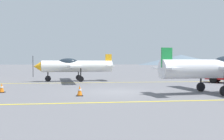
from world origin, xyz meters
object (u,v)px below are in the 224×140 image
Objects in this scene: traffic_cone_front at (80,91)px; traffic_cone_side at (2,88)px; airplane_near at (219,68)px; airplane_mid at (74,66)px.

traffic_cone_side is at bearing 155.80° from traffic_cone_front.
airplane_near and airplane_mid have the same top height.
airplane_mid is at bearing 129.34° from airplane_near.
traffic_cone_side is at bearing 171.17° from airplane_near.
airplane_mid is at bearing 92.82° from traffic_cone_front.
airplane_mid is at bearing 64.25° from traffic_cone_side.
airplane_near is at bearing 0.76° from traffic_cone_front.
airplane_near is 1.00× the size of airplane_mid.
airplane_near is 13.33m from traffic_cone_side.
airplane_near is 15.31× the size of traffic_cone_front.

